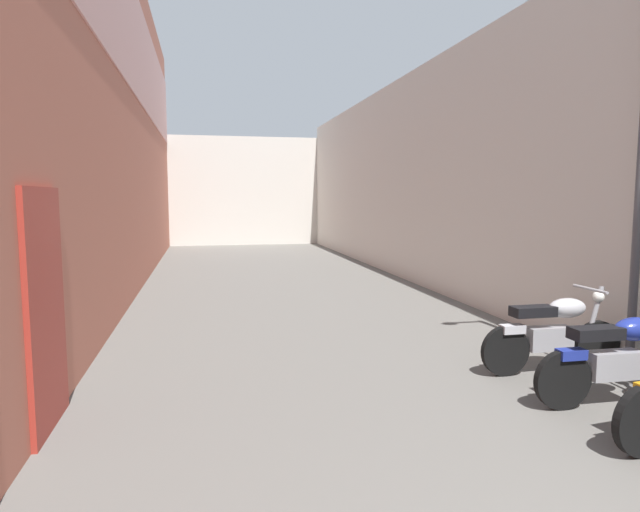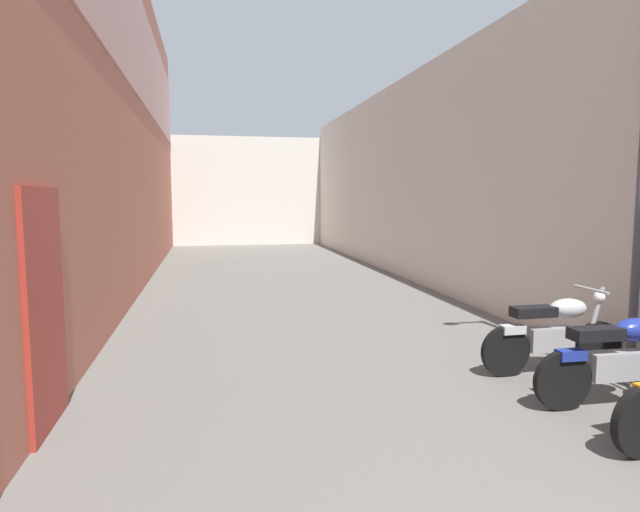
% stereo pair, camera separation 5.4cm
% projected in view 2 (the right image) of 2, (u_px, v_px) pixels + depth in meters
% --- Properties ---
extents(ground_plane, '(40.52, 40.52, 0.00)m').
position_uv_depth(ground_plane, '(305.00, 310.00, 10.23)').
color(ground_plane, '#66635E').
extents(building_left, '(0.45, 24.52, 7.78)m').
position_uv_depth(building_left, '(121.00, 106.00, 11.02)').
color(building_left, '#B76651').
rests_on(building_left, ground).
extents(building_right, '(0.45, 24.52, 5.16)m').
position_uv_depth(building_right, '(436.00, 176.00, 12.58)').
color(building_right, beige).
rests_on(building_right, ground).
extents(building_far_end, '(9.47, 2.00, 4.72)m').
position_uv_depth(building_far_end, '(246.00, 191.00, 24.84)').
color(building_far_end, beige).
rests_on(building_far_end, ground).
extents(motorcycle_fifth, '(1.85, 0.58, 1.04)m').
position_uv_depth(motorcycle_fifth, '(620.00, 357.00, 5.50)').
color(motorcycle_fifth, black).
rests_on(motorcycle_fifth, ground).
extents(motorcycle_sixth, '(1.85, 0.58, 1.04)m').
position_uv_depth(motorcycle_sixth, '(554.00, 332.00, 6.54)').
color(motorcycle_sixth, black).
rests_on(motorcycle_sixth, ground).
extents(street_lamp, '(0.79, 0.18, 4.80)m').
position_uv_depth(street_lamp, '(638.00, 135.00, 6.12)').
color(street_lamp, '#47474C').
rests_on(street_lamp, ground).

